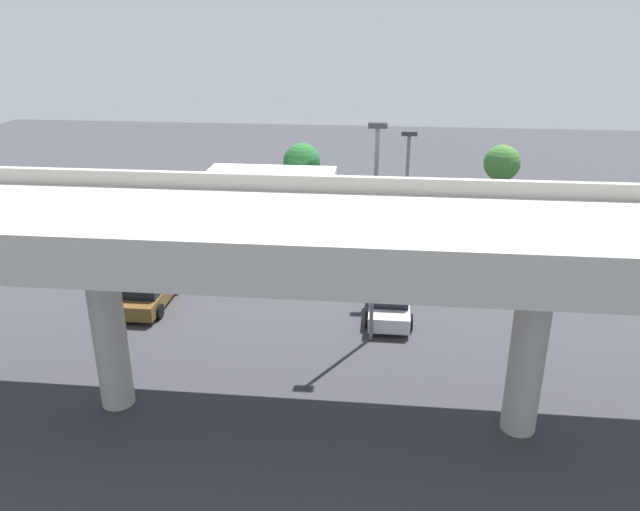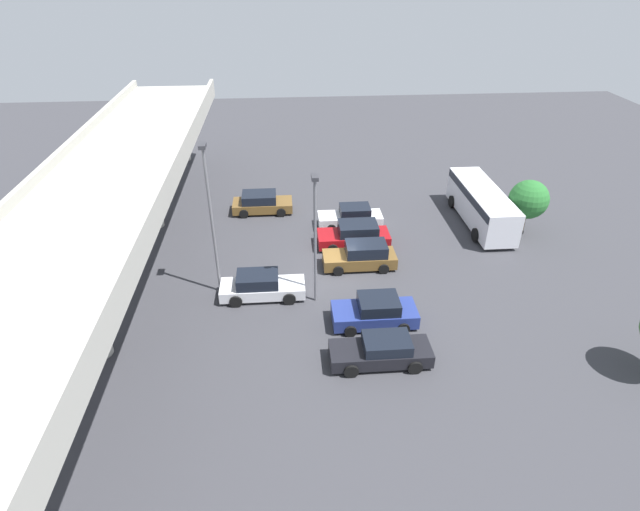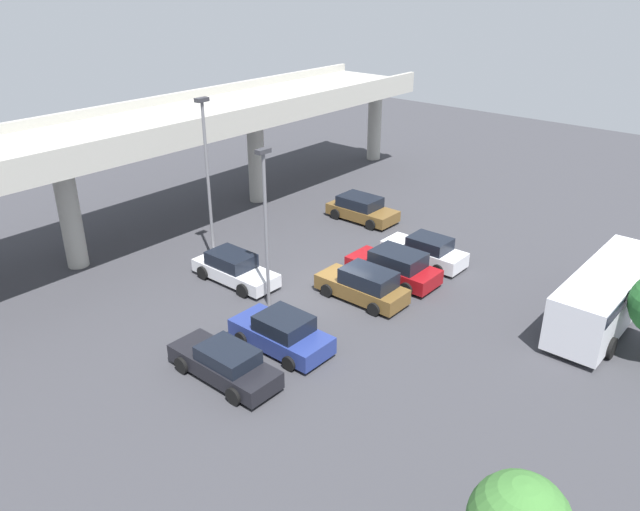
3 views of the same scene
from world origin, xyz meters
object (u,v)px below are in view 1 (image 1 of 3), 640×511
Objects in this scene: parked_car_0 at (502,256)px; parked_car_4 at (290,245)px; parked_car_3 at (339,246)px; lamp_post_near_aisle at (406,198)px; parked_car_1 at (444,252)px; parked_car_6 at (147,290)px; tree_front_left at (502,163)px; lamp_post_mid_lot at (375,221)px; parked_car_5 at (241,243)px; tree_front_centre at (302,162)px; parked_car_2 at (389,299)px; shuttle_bus at (273,184)px.

parked_car_4 is at bearing -91.29° from parked_car_0.
parked_car_3 reaches higher than parked_car_0.
parked_car_0 is at bearing -151.80° from lamp_post_near_aisle.
parked_car_0 is at bearing 86.06° from parked_car_1.
parked_car_6 is 12.75m from lamp_post_near_aisle.
parked_car_4 is 18.15m from tree_front_left.
lamp_post_mid_lot is (1.36, 5.52, 0.67)m from lamp_post_near_aisle.
parked_car_6 is 1.12× the size of tree_front_left.
parked_car_5 is at bearing -92.55° from parked_car_4.
parked_car_4 is at bearing -27.04° from lamp_post_near_aisle.
tree_front_centre is at bearing -74.83° from lamp_post_mid_lot.
lamp_post_near_aisle is 5.72m from lamp_post_mid_lot.
parked_car_2 is 1.05× the size of parked_car_5.
tree_front_centre reaches higher than parked_car_3.
parked_car_2 is 20.18m from tree_front_left.
tree_front_centre is (-1.69, -2.55, 0.97)m from shuttle_bus.
lamp_post_mid_lot is at bearing -23.00° from parked_car_1.
parked_car_3 is 0.53× the size of shuttle_bus.
parked_car_3 is 5.46m from parked_car_5.
parked_car_1 reaches higher than parked_car_2.
tree_front_left reaches higher than tree_front_centre.
lamp_post_mid_lot is at bearing 68.07° from tree_front_left.
tree_front_centre is at bearing -65.36° from lamp_post_near_aisle.
parked_car_1 is 1.00× the size of parked_car_6.
lamp_post_mid_lot reaches higher than parked_car_4.
parked_car_1 reaches higher than parked_car_6.
tree_front_left is (-4.81, -12.42, 2.01)m from parked_car_1.
parked_car_2 is 0.63× the size of lamp_post_near_aisle.
parked_car_5 is 12.28m from tree_front_centre.
parked_car_0 is 0.55× the size of lamp_post_mid_lot.
lamp_post_mid_lot is at bearing 40.50° from parked_car_5.
shuttle_bus reaches higher than parked_car_6.
parked_car_1 is 15.40m from tree_front_centre.
shuttle_bus reaches higher than parked_car_4.
lamp_post_mid_lot reaches higher than lamp_post_near_aisle.
parked_car_3 is 0.95× the size of parked_car_4.
parked_car_3 is 0.60× the size of lamp_post_near_aisle.
parked_car_4 reaches higher than parked_car_6.
parked_car_3 is at bearing 89.23° from parked_car_5.
parked_car_5 is (14.08, -0.38, 0.04)m from parked_car_0.
parked_car_5 is 7.13m from parked_car_6.
parked_car_3 is 0.99× the size of parked_car_5.
lamp_post_near_aisle is at bearing -103.80° from lamp_post_mid_lot.
lamp_post_mid_lot reaches higher than tree_front_left.
parked_car_1 is 8.32m from parked_car_4.
lamp_post_mid_lot reaches higher than parked_car_2.
shuttle_bus is (13.93, -9.83, 0.90)m from parked_car_0.
tree_front_left is (-15.90, -12.25, 2.02)m from parked_car_5.
tree_front_centre is at bearing 1.02° from tree_front_left.
parked_car_2 is 6.78m from parked_car_3.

